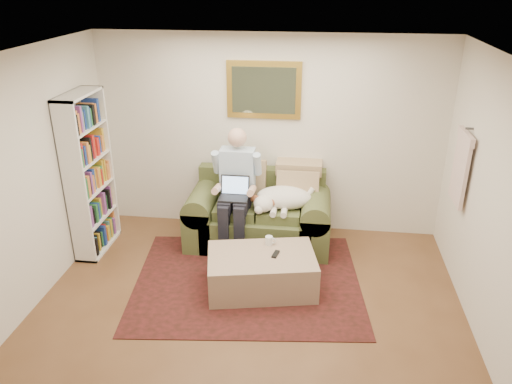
% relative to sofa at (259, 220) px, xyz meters
% --- Properties ---
extents(room_shell, '(4.51, 5.00, 2.61)m').
position_rel_sofa_xyz_m(room_shell, '(0.07, -1.65, 0.99)').
color(room_shell, brown).
rests_on(room_shell, ground).
extents(rug, '(2.75, 2.30, 0.01)m').
position_rel_sofa_xyz_m(rug, '(-0.01, -0.94, -0.31)').
color(rug, black).
rests_on(rug, room_shell).
extents(sofa, '(1.81, 0.92, 1.09)m').
position_rel_sofa_xyz_m(sofa, '(0.00, 0.00, 0.00)').
color(sofa, '#4A4E29').
rests_on(sofa, room_shell).
extents(seated_man, '(0.60, 0.85, 1.53)m').
position_rel_sofa_xyz_m(seated_man, '(-0.27, -0.17, 0.45)').
color(seated_man, '#8CB3D8').
rests_on(seated_man, sofa).
extents(laptop, '(0.35, 0.28, 0.26)m').
position_rel_sofa_xyz_m(laptop, '(-0.27, -0.24, 0.49)').
color(laptop, black).
rests_on(laptop, seated_man).
extents(sleeping_dog, '(0.75, 0.47, 0.28)m').
position_rel_sofa_xyz_m(sleeping_dog, '(0.33, -0.09, 0.38)').
color(sleeping_dog, white).
rests_on(sleeping_dog, sofa).
extents(ottoman, '(1.29, 0.97, 0.42)m').
position_rel_sofa_xyz_m(ottoman, '(0.16, -1.05, -0.10)').
color(ottoman, tan).
rests_on(ottoman, room_shell).
extents(coffee_mug, '(0.08, 0.08, 0.10)m').
position_rel_sofa_xyz_m(coffee_mug, '(0.22, -0.80, 0.16)').
color(coffee_mug, white).
rests_on(coffee_mug, ottoman).
extents(tv_remote, '(0.08, 0.16, 0.02)m').
position_rel_sofa_xyz_m(tv_remote, '(0.31, -1.02, 0.12)').
color(tv_remote, black).
rests_on(tv_remote, ottoman).
extents(bookshelf, '(0.28, 0.80, 2.00)m').
position_rel_sofa_xyz_m(bookshelf, '(-2.03, -0.41, 0.69)').
color(bookshelf, white).
rests_on(bookshelf, room_shell).
extents(wall_mirror, '(0.94, 0.04, 0.72)m').
position_rel_sofa_xyz_m(wall_mirror, '(-0.00, 0.46, 1.59)').
color(wall_mirror, gold).
rests_on(wall_mirror, room_shell).
extents(hanging_shirt, '(0.06, 0.52, 0.90)m').
position_rel_sofa_xyz_m(hanging_shirt, '(2.26, -0.41, 1.04)').
color(hanging_shirt, beige).
rests_on(hanging_shirt, room_shell).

